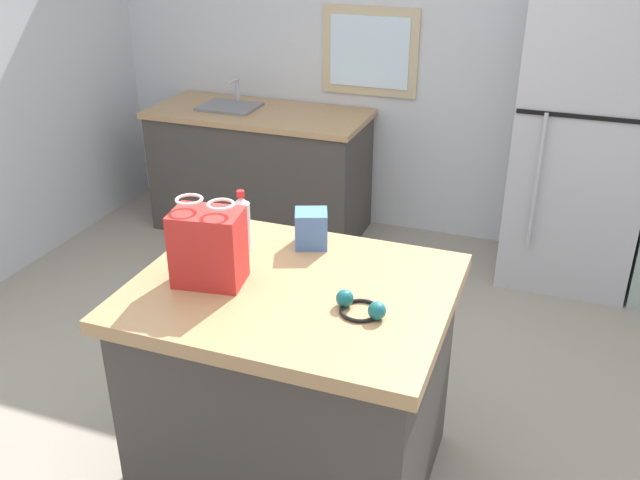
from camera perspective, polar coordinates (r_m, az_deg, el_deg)
ground at (r=3.34m, az=-1.24°, el=-15.87°), size 5.89×5.89×0.00m
back_wall at (r=4.94m, az=9.28°, el=14.59°), size 4.85×0.13×2.55m
kitchen_island at (r=2.88m, az=-2.11°, el=-11.64°), size 1.18×0.97×0.93m
refrigerator at (r=4.54m, az=20.58°, el=7.74°), size 0.77×0.70×1.85m
sink_counter at (r=5.14m, az=-4.91°, el=5.76°), size 1.55×0.69×1.08m
shopping_bag at (r=2.61m, az=-9.10°, el=-0.54°), size 0.28×0.21×0.33m
small_box at (r=2.88m, az=-0.72°, el=0.93°), size 0.17×0.16×0.15m
bottle at (r=2.85m, az=-6.35°, el=1.37°), size 0.07×0.07×0.26m
ear_defenders at (r=2.45m, az=3.32°, el=-5.45°), size 0.19×0.19×0.06m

